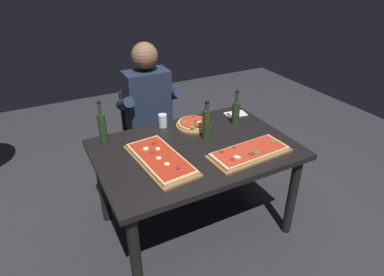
{
  "coord_description": "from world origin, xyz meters",
  "views": [
    {
      "loc": [
        -0.95,
        -1.77,
        1.94
      ],
      "look_at": [
        0.0,
        0.05,
        0.79
      ],
      "focal_mm": 30.62,
      "sensor_mm": 36.0,
      "label": 1
    }
  ],
  "objects_px": {
    "dining_table": "(195,158)",
    "seated_diner": "(150,111)",
    "oil_bottle_amber": "(236,112)",
    "pizza_round_far": "(194,124)",
    "diner_chair": "(147,131)",
    "pizza_rectangular_front": "(250,152)",
    "pizza_rectangular_left": "(160,159)",
    "vinegar_bottle_green": "(102,128)",
    "wine_bottle_dark": "(207,123)",
    "tumbler_near_camera": "(163,121)"
  },
  "relations": [
    {
      "from": "pizza_rectangular_front",
      "to": "tumbler_near_camera",
      "type": "distance_m",
      "value": 0.76
    },
    {
      "from": "pizza_round_far",
      "to": "wine_bottle_dark",
      "type": "height_order",
      "value": "wine_bottle_dark"
    },
    {
      "from": "tumbler_near_camera",
      "to": "diner_chair",
      "type": "height_order",
      "value": "diner_chair"
    },
    {
      "from": "pizza_rectangular_left",
      "to": "wine_bottle_dark",
      "type": "relative_size",
      "value": 2.08
    },
    {
      "from": "pizza_rectangular_left",
      "to": "vinegar_bottle_green",
      "type": "height_order",
      "value": "vinegar_bottle_green"
    },
    {
      "from": "dining_table",
      "to": "oil_bottle_amber",
      "type": "height_order",
      "value": "oil_bottle_amber"
    },
    {
      "from": "wine_bottle_dark",
      "to": "vinegar_bottle_green",
      "type": "bearing_deg",
      "value": 158.55
    },
    {
      "from": "wine_bottle_dark",
      "to": "tumbler_near_camera",
      "type": "height_order",
      "value": "wine_bottle_dark"
    },
    {
      "from": "pizza_rectangular_front",
      "to": "wine_bottle_dark",
      "type": "bearing_deg",
      "value": 113.43
    },
    {
      "from": "oil_bottle_amber",
      "to": "seated_diner",
      "type": "xyz_separation_m",
      "value": [
        -0.53,
        0.55,
        -0.1
      ]
    },
    {
      "from": "oil_bottle_amber",
      "to": "vinegar_bottle_green",
      "type": "xyz_separation_m",
      "value": [
        -1.03,
        0.16,
        0.02
      ]
    },
    {
      "from": "wine_bottle_dark",
      "to": "diner_chair",
      "type": "relative_size",
      "value": 0.34
    },
    {
      "from": "oil_bottle_amber",
      "to": "diner_chair",
      "type": "bearing_deg",
      "value": 128.27
    },
    {
      "from": "oil_bottle_amber",
      "to": "tumbler_near_camera",
      "type": "distance_m",
      "value": 0.59
    },
    {
      "from": "oil_bottle_amber",
      "to": "vinegar_bottle_green",
      "type": "relative_size",
      "value": 0.85
    },
    {
      "from": "pizza_rectangular_front",
      "to": "diner_chair",
      "type": "bearing_deg",
      "value": 106.95
    },
    {
      "from": "dining_table",
      "to": "tumbler_near_camera",
      "type": "distance_m",
      "value": 0.44
    },
    {
      "from": "pizza_rectangular_front",
      "to": "wine_bottle_dark",
      "type": "relative_size",
      "value": 1.98
    },
    {
      "from": "dining_table",
      "to": "oil_bottle_amber",
      "type": "bearing_deg",
      "value": 21.71
    },
    {
      "from": "pizza_round_far",
      "to": "oil_bottle_amber",
      "type": "height_order",
      "value": "oil_bottle_amber"
    },
    {
      "from": "dining_table",
      "to": "tumbler_near_camera",
      "type": "height_order",
      "value": "tumbler_near_camera"
    },
    {
      "from": "pizza_rectangular_front",
      "to": "tumbler_near_camera",
      "type": "relative_size",
      "value": 5.68
    },
    {
      "from": "pizza_rectangular_left",
      "to": "wine_bottle_dark",
      "type": "height_order",
      "value": "wine_bottle_dark"
    },
    {
      "from": "pizza_round_far",
      "to": "diner_chair",
      "type": "xyz_separation_m",
      "value": [
        -0.2,
        0.56,
        -0.27
      ]
    },
    {
      "from": "tumbler_near_camera",
      "to": "diner_chair",
      "type": "bearing_deg",
      "value": 87.81
    },
    {
      "from": "pizza_round_far",
      "to": "seated_diner",
      "type": "xyz_separation_m",
      "value": [
        -0.2,
        0.44,
        -0.02
      ]
    },
    {
      "from": "wine_bottle_dark",
      "to": "oil_bottle_amber",
      "type": "distance_m",
      "value": 0.35
    },
    {
      "from": "pizza_rectangular_front",
      "to": "pizza_round_far",
      "type": "relative_size",
      "value": 2.09
    },
    {
      "from": "pizza_rectangular_left",
      "to": "tumbler_near_camera",
      "type": "relative_size",
      "value": 5.98
    },
    {
      "from": "pizza_round_far",
      "to": "vinegar_bottle_green",
      "type": "height_order",
      "value": "vinegar_bottle_green"
    },
    {
      "from": "pizza_rectangular_front",
      "to": "pizza_rectangular_left",
      "type": "bearing_deg",
      "value": 160.49
    },
    {
      "from": "pizza_rectangular_front",
      "to": "seated_diner",
      "type": "distance_m",
      "value": 1.06
    },
    {
      "from": "vinegar_bottle_green",
      "to": "wine_bottle_dark",
      "type": "bearing_deg",
      "value": -21.45
    },
    {
      "from": "pizza_round_far",
      "to": "seated_diner",
      "type": "relative_size",
      "value": 0.21
    },
    {
      "from": "dining_table",
      "to": "seated_diner",
      "type": "xyz_separation_m",
      "value": [
        -0.06,
        0.74,
        0.1
      ]
    },
    {
      "from": "oil_bottle_amber",
      "to": "seated_diner",
      "type": "relative_size",
      "value": 0.21
    },
    {
      "from": "dining_table",
      "to": "vinegar_bottle_green",
      "type": "bearing_deg",
      "value": 148.12
    },
    {
      "from": "pizza_rectangular_front",
      "to": "pizza_rectangular_left",
      "type": "height_order",
      "value": "same"
    },
    {
      "from": "diner_chair",
      "to": "tumbler_near_camera",
      "type": "bearing_deg",
      "value": -92.19
    },
    {
      "from": "wine_bottle_dark",
      "to": "vinegar_bottle_green",
      "type": "xyz_separation_m",
      "value": [
        -0.7,
        0.27,
        0.0
      ]
    },
    {
      "from": "pizza_rectangular_front",
      "to": "pizza_round_far",
      "type": "bearing_deg",
      "value": 103.94
    },
    {
      "from": "pizza_rectangular_front",
      "to": "vinegar_bottle_green",
      "type": "height_order",
      "value": "vinegar_bottle_green"
    },
    {
      "from": "wine_bottle_dark",
      "to": "diner_chair",
      "type": "height_order",
      "value": "wine_bottle_dark"
    },
    {
      "from": "dining_table",
      "to": "pizza_rectangular_front",
      "type": "bearing_deg",
      "value": -43.12
    },
    {
      "from": "dining_table",
      "to": "seated_diner",
      "type": "relative_size",
      "value": 1.05
    },
    {
      "from": "pizza_round_far",
      "to": "oil_bottle_amber",
      "type": "xyz_separation_m",
      "value": [
        0.33,
        -0.11,
        0.09
      ]
    },
    {
      "from": "dining_table",
      "to": "pizza_round_far",
      "type": "distance_m",
      "value": 0.35
    },
    {
      "from": "vinegar_bottle_green",
      "to": "seated_diner",
      "type": "xyz_separation_m",
      "value": [
        0.5,
        0.39,
        -0.13
      ]
    },
    {
      "from": "pizza_rectangular_left",
      "to": "diner_chair",
      "type": "distance_m",
      "value": 0.98
    },
    {
      "from": "dining_table",
      "to": "oil_bottle_amber",
      "type": "distance_m",
      "value": 0.54
    }
  ]
}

